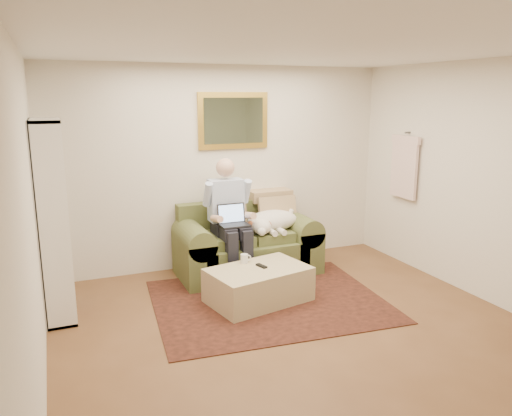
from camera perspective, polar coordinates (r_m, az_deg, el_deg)
room_shell at (r=4.59m, az=4.85°, el=1.16°), size 4.51×5.00×2.61m
rug at (r=5.59m, az=1.44°, el=-10.56°), size 2.62×2.17×0.01m
sofa at (r=6.37m, az=-1.07°, el=-4.74°), size 1.76×0.89×1.05m
seated_man at (r=6.02m, az=-2.87°, el=-1.50°), size 0.58×0.83×1.48m
laptop at (r=5.95m, az=-2.65°, el=-1.31°), size 0.34×0.27×0.25m
sleeping_dog at (r=6.31m, az=1.87°, el=-1.45°), size 0.72×0.45×0.27m
ottoman at (r=5.52m, az=0.29°, el=-8.79°), size 1.17×0.87×0.38m
coffee_mug at (r=5.61m, az=-1.35°, el=-5.79°), size 0.08×0.08×0.10m
tv_remote at (r=5.49m, az=0.63°, el=-6.63°), size 0.09×0.16×0.02m
bookshelf at (r=5.38m, az=-22.17°, el=-1.30°), size 0.28×0.80×2.00m
wall_mirror at (r=6.50m, az=-2.60°, el=9.94°), size 0.94×0.04×0.72m
hanging_shirt at (r=6.81m, az=16.60°, el=4.90°), size 0.06×0.52×0.90m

